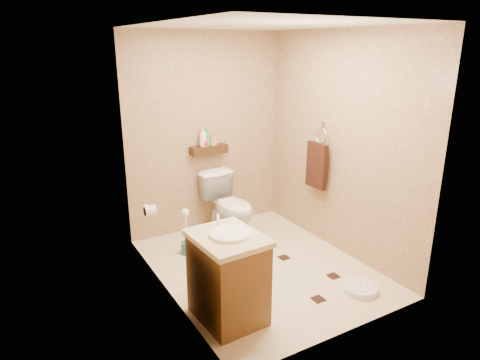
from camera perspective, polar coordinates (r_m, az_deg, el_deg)
ground at (r=4.59m, az=2.65°, el=-11.48°), size 2.50×2.50×0.00m
wall_back at (r=5.21m, az=-4.59°, el=6.14°), size 2.00×0.04×2.40m
wall_front at (r=3.21m, az=15.00°, el=-1.76°), size 2.00×0.04×2.40m
wall_left at (r=3.72m, az=-10.21°, el=1.21°), size 0.04×2.50×2.40m
wall_right at (r=4.75m, az=13.13°, el=4.59°), size 0.04×2.50×2.40m
ceiling at (r=4.02m, az=3.16°, el=19.98°), size 2.00×2.50×0.02m
wall_shelf at (r=5.18m, az=-4.16°, el=4.04°), size 0.46×0.14×0.10m
floor_accents at (r=4.57m, az=3.53°, el=-11.60°), size 1.14×1.43×0.01m
toilet at (r=5.13m, az=-1.36°, el=-3.53°), size 0.51×0.79×0.77m
vanity at (r=3.64m, az=-1.62°, el=-12.70°), size 0.55×0.65×0.89m
bathroom_scale at (r=4.32m, az=15.72°, el=-13.78°), size 0.37×0.37×0.06m
toilet_brush at (r=4.81m, az=-7.17°, el=-7.70°), size 0.12×0.12×0.54m
towel_ring at (r=4.93m, az=10.23°, el=2.21°), size 0.12×0.30×0.76m
toilet_paper at (r=4.51m, az=-11.94°, el=-3.98°), size 0.12×0.11×0.12m
bottle_a at (r=5.11m, az=-4.96°, el=5.74°), size 0.10×0.10×0.23m
bottle_b at (r=5.13m, az=-4.79°, el=5.30°), size 0.07×0.07×0.15m
bottle_c at (r=5.13m, az=-4.77°, el=5.23°), size 0.11×0.11×0.13m
bottle_d at (r=5.14m, az=-4.44°, el=5.77°), size 0.11×0.11×0.22m
bottle_e at (r=5.18m, az=-3.59°, el=5.47°), size 0.09×0.09×0.15m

